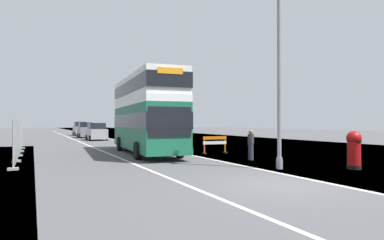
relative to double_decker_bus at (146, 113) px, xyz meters
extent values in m
cube|color=#4C4C4F|center=(0.64, -12.95, -2.73)|extent=(140.00, 280.00, 0.10)
cube|color=#B2AFA8|center=(2.30, -12.95, -2.69)|extent=(0.24, 196.00, 0.01)
cube|color=silver|center=(-2.20, -12.95, -2.69)|extent=(0.16, 168.00, 0.01)
cube|color=#196042|center=(0.00, 0.01, -0.93)|extent=(3.30, 11.27, 2.80)
cube|color=white|center=(0.00, 0.01, 0.67)|extent=(3.30, 11.27, 0.40)
cube|color=white|center=(0.00, 0.01, 1.61)|extent=(3.26, 11.16, 1.49)
cube|color=black|center=(0.00, 0.01, -0.51)|extent=(3.33, 11.39, 0.90)
cube|color=black|center=(0.00, 0.01, 1.61)|extent=(3.31, 11.33, 0.82)
cube|color=black|center=(-0.42, -5.56, -0.58)|extent=(2.27, 0.23, 1.54)
cube|color=orange|center=(-0.42, -5.56, 2.02)|extent=(1.36, 0.16, 0.32)
cube|color=#196042|center=(0.00, 0.01, -2.15)|extent=(3.33, 11.39, 0.36)
cylinder|color=black|center=(-1.49, -3.34, -2.18)|extent=(0.37, 1.02, 1.00)
cylinder|color=black|center=(0.97, -3.52, -2.18)|extent=(0.37, 1.02, 1.00)
cylinder|color=black|center=(-1.00, 3.15, -2.18)|extent=(0.37, 1.02, 1.00)
cylinder|color=black|center=(1.46, 2.96, -2.18)|extent=(0.37, 1.02, 1.00)
cylinder|color=gray|center=(3.15, -9.72, 1.35)|extent=(0.18, 0.18, 8.06)
cylinder|color=gray|center=(3.15, -9.72, -2.43)|extent=(0.29, 0.29, 0.50)
cylinder|color=black|center=(6.12, -11.15, -2.59)|extent=(0.62, 0.62, 0.18)
cylinder|color=#AD0F0F|center=(6.12, -11.15, -1.91)|extent=(0.57, 0.57, 1.19)
sphere|color=#AD0F0F|center=(6.12, -11.15, -1.31)|extent=(0.64, 0.64, 0.64)
cube|color=black|center=(6.12, -11.44, -1.45)|extent=(0.22, 0.03, 0.07)
cube|color=orange|center=(4.23, -1.78, -1.64)|extent=(1.70, 0.15, 0.20)
cube|color=white|center=(4.23, -1.78, -1.96)|extent=(1.70, 0.15, 0.20)
cube|color=orange|center=(3.46, -1.75, -2.16)|extent=(0.07, 0.07, 1.04)
cube|color=black|center=(3.46, -1.75, -2.64)|extent=(0.16, 0.45, 0.08)
cube|color=orange|center=(4.99, -1.82, -2.16)|extent=(0.07, 0.07, 1.04)
cube|color=black|center=(4.99, -1.82, -2.64)|extent=(0.16, 0.45, 0.08)
cube|color=#A8AAAD|center=(-7.54, -3.57, -1.58)|extent=(0.04, 3.26, 2.10)
cube|color=#A8AAAD|center=(-7.54, -0.17, -1.58)|extent=(0.04, 3.26, 2.10)
cube|color=#A8AAAD|center=(-7.54, 3.23, -1.58)|extent=(0.04, 3.26, 2.10)
cube|color=#A8AAAD|center=(-7.54, 6.63, -1.58)|extent=(0.04, 3.26, 2.10)
cylinder|color=#939699|center=(-7.54, -5.27, -1.58)|extent=(0.06, 0.06, 2.20)
cube|color=gray|center=(-7.54, -5.27, -2.62)|extent=(0.44, 0.20, 0.12)
cylinder|color=#939699|center=(-7.54, -1.87, -1.58)|extent=(0.06, 0.06, 2.20)
cube|color=gray|center=(-7.54, -1.87, -2.62)|extent=(0.44, 0.20, 0.12)
cylinder|color=#939699|center=(-7.54, 1.53, -1.58)|extent=(0.06, 0.06, 2.20)
cube|color=gray|center=(-7.54, 1.53, -2.62)|extent=(0.44, 0.20, 0.12)
cylinder|color=#939699|center=(-7.54, 4.93, -1.58)|extent=(0.06, 0.06, 2.20)
cube|color=gray|center=(-7.54, 4.93, -2.62)|extent=(0.44, 0.20, 0.12)
cylinder|color=#939699|center=(-7.54, 8.33, -1.58)|extent=(0.06, 0.06, 2.20)
cube|color=gray|center=(-7.54, 8.33, -2.62)|extent=(0.44, 0.20, 0.12)
cube|color=gray|center=(0.05, 19.52, -1.94)|extent=(1.88, 4.33, 1.13)
cube|color=black|center=(0.05, 19.52, -1.01)|extent=(1.73, 2.38, 0.71)
cylinder|color=black|center=(0.99, 20.86, -2.38)|extent=(0.20, 0.60, 0.60)
cylinder|color=black|center=(-0.89, 20.86, -2.38)|extent=(0.20, 0.60, 0.60)
cylinder|color=black|center=(0.99, 18.18, -2.38)|extent=(0.20, 0.60, 0.60)
cylinder|color=black|center=(-0.89, 18.18, -2.38)|extent=(0.20, 0.60, 0.60)
cube|color=slate|center=(-0.22, 27.16, -1.87)|extent=(1.71, 3.95, 1.27)
cube|color=black|center=(-0.22, 27.16, -0.91)|extent=(1.57, 2.17, 0.65)
cylinder|color=black|center=(0.63, 28.38, -2.38)|extent=(0.20, 0.60, 0.60)
cylinder|color=black|center=(-1.07, 28.38, -2.38)|extent=(0.20, 0.60, 0.60)
cylinder|color=black|center=(0.63, 25.94, -2.38)|extent=(0.20, 0.60, 0.60)
cylinder|color=black|center=(-1.07, 25.94, -2.38)|extent=(0.20, 0.60, 0.60)
cube|color=gray|center=(0.19, 36.24, -1.88)|extent=(1.79, 4.50, 1.25)
cube|color=black|center=(0.19, 36.24, -0.87)|extent=(1.65, 2.47, 0.77)
cylinder|color=black|center=(1.09, 37.64, -2.38)|extent=(0.20, 0.60, 0.60)
cylinder|color=black|center=(-0.70, 37.64, -2.38)|extent=(0.20, 0.60, 0.60)
cylinder|color=black|center=(1.09, 34.85, -2.38)|extent=(0.20, 0.60, 0.60)
cylinder|color=black|center=(-0.70, 34.85, -2.38)|extent=(0.20, 0.60, 0.60)
cylinder|color=#2D3342|center=(4.11, -6.13, -2.25)|extent=(0.29, 0.29, 0.86)
cylinder|color=#333338|center=(4.11, -6.13, -1.53)|extent=(0.34, 0.34, 0.58)
sphere|color=#937056|center=(4.11, -6.13, -1.13)|extent=(0.22, 0.22, 0.22)
camera|label=1|loc=(-6.79, -21.99, -0.63)|focal=32.33mm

